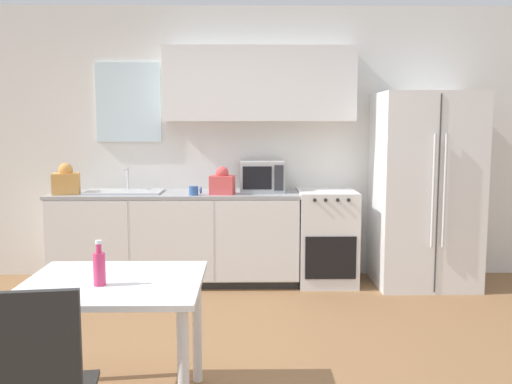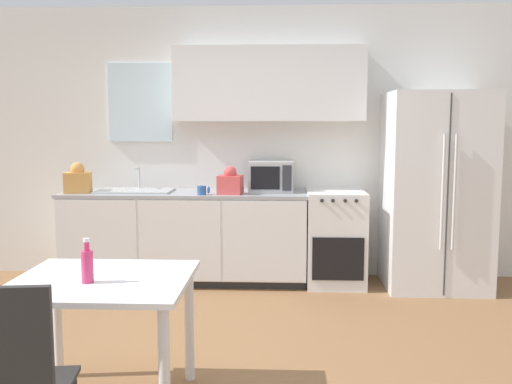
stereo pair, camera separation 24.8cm
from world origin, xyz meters
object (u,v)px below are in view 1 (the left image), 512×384
(dining_table, at_px, (114,301))
(dining_chair_near, at_px, (37,384))
(microwave, at_px, (262,176))
(drink_bottle, at_px, (99,267))
(oven_range, at_px, (326,237))
(coffee_mug, at_px, (194,191))
(refrigerator, at_px, (424,190))

(dining_table, relative_size, dining_chair_near, 1.00)
(microwave, relative_size, drink_bottle, 1.84)
(oven_range, xyz_separation_m, coffee_mug, (-1.26, -0.20, 0.48))
(coffee_mug, distance_m, dining_table, 2.36)
(microwave, relative_size, dining_table, 0.46)
(oven_range, xyz_separation_m, refrigerator, (0.92, -0.07, 0.47))
(dining_chair_near, bearing_deg, drink_bottle, 77.03)
(microwave, distance_m, drink_bottle, 2.86)
(refrigerator, distance_m, drink_bottle, 3.53)
(refrigerator, relative_size, drink_bottle, 7.90)
(oven_range, height_order, dining_chair_near, dining_chair_near)
(microwave, relative_size, coffee_mug, 3.63)
(microwave, bearing_deg, coffee_mug, -155.29)
(oven_range, height_order, drink_bottle, drink_bottle)
(dining_chair_near, bearing_deg, refrigerator, 44.70)
(drink_bottle, bearing_deg, coffee_mug, 83.84)
(refrigerator, distance_m, microwave, 1.56)
(refrigerator, relative_size, coffee_mug, 15.61)
(dining_table, distance_m, drink_bottle, 0.23)
(refrigerator, bearing_deg, coffee_mug, -176.61)
(coffee_mug, xyz_separation_m, dining_table, (-0.21, -2.33, -0.32))
(coffee_mug, xyz_separation_m, drink_bottle, (-0.26, -2.41, -0.11))
(dining_table, bearing_deg, coffee_mug, 84.74)
(dining_chair_near, distance_m, drink_bottle, 0.77)
(coffee_mug, distance_m, dining_chair_near, 3.17)
(refrigerator, relative_size, dining_table, 1.98)
(dining_table, bearing_deg, dining_chair_near, -97.95)
(coffee_mug, height_order, dining_chair_near, coffee_mug)
(refrigerator, height_order, microwave, refrigerator)
(coffee_mug, bearing_deg, dining_chair_near, -95.95)
(oven_range, relative_size, coffee_mug, 7.69)
(dining_table, xyz_separation_m, dining_chair_near, (-0.11, -0.80, -0.07))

